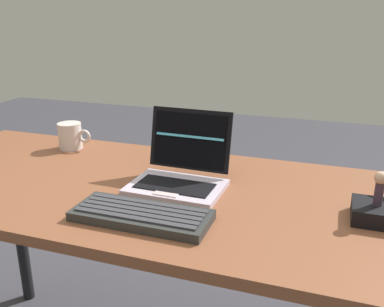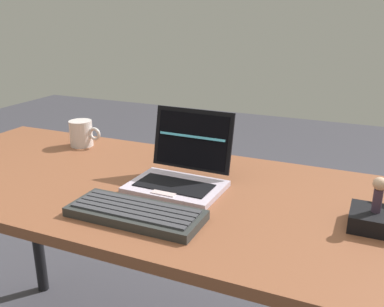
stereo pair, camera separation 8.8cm
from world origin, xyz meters
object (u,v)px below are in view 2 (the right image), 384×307
object	(u,v)px
laptop_front	(181,171)
external_keyboard	(136,213)
coffee_mug	(82,133)
figurine	(379,191)
figurine_stand	(374,220)

from	to	relation	value
laptop_front	external_keyboard	world-z (taller)	laptop_front
coffee_mug	figurine	bearing A→B (deg)	-13.27
laptop_front	figurine	bearing A→B (deg)	-5.35
figurine_stand	coffee_mug	size ratio (longest dim) A/B	0.88
figurine_stand	laptop_front	bearing A→B (deg)	174.65
laptop_front	coffee_mug	distance (m)	0.51
figurine	laptop_front	bearing A→B (deg)	174.65
figurine	figurine_stand	bearing A→B (deg)	-90.00
laptop_front	external_keyboard	xyz separation A→B (m)	(-0.01, -0.22, -0.03)
laptop_front	figurine_stand	distance (m)	0.50
laptop_front	figurine	size ratio (longest dim) A/B	3.12
external_keyboard	figurine_stand	distance (m)	0.54
external_keyboard	coffee_mug	world-z (taller)	coffee_mug
external_keyboard	coffee_mug	xyz separation A→B (m)	(-0.46, 0.40, 0.03)
coffee_mug	external_keyboard	bearing A→B (deg)	-41.06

